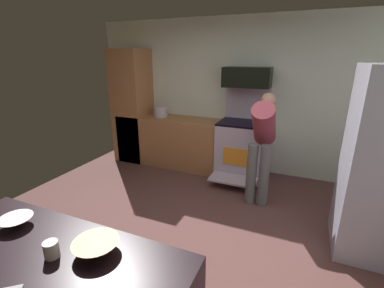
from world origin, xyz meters
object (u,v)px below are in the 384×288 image
at_px(mixing_bowl_large, 16,222).
at_px(mug_coffee, 51,249).
at_px(stock_pot, 161,112).
at_px(microwave, 247,77).
at_px(person_cook, 262,140).
at_px(oven_range, 242,147).
at_px(mixing_bowl_small, 96,247).

xyz_separation_m(mixing_bowl_large, mug_coffee, (0.46, -0.12, 0.02)).
bearing_deg(stock_pot, microwave, 2.97).
bearing_deg(mixing_bowl_large, mug_coffee, -14.17).
bearing_deg(mug_coffee, person_cook, 74.91).
relative_size(person_cook, mug_coffee, 15.51).
bearing_deg(person_cook, stock_pot, 160.28).
bearing_deg(person_cook, microwave, 118.03).
bearing_deg(oven_range, person_cook, -58.81).
bearing_deg(microwave, mixing_bowl_large, -102.97).
relative_size(mug_coffee, stock_pot, 0.37).
relative_size(oven_range, stock_pot, 5.81).
xyz_separation_m(microwave, stock_pot, (-1.54, -0.08, -0.67)).
distance_m(oven_range, person_cook, 0.89).
height_order(person_cook, mixing_bowl_small, person_cook).
bearing_deg(microwave, stock_pot, -177.03).
distance_m(mixing_bowl_large, mixing_bowl_small, 0.66).
xyz_separation_m(microwave, mug_coffee, (-0.32, -3.50, -0.71)).
relative_size(microwave, person_cook, 0.50).
xyz_separation_m(mixing_bowl_large, stock_pot, (-0.76, 3.30, 0.06)).
xyz_separation_m(mixing_bowl_large, mixing_bowl_small, (0.66, 0.01, 0.00)).
relative_size(mixing_bowl_large, mixing_bowl_small, 0.80).
height_order(mixing_bowl_small, mug_coffee, mug_coffee).
bearing_deg(mixing_bowl_large, mixing_bowl_small, 0.82).
bearing_deg(microwave, oven_range, -90.00).
bearing_deg(mixing_bowl_small, stock_pot, 113.43).
relative_size(person_cook, stock_pot, 5.78).
xyz_separation_m(oven_range, microwave, (-0.00, 0.09, 1.15)).
bearing_deg(mug_coffee, stock_pot, 109.73).
bearing_deg(microwave, mixing_bowl_small, -91.95).
distance_m(mixing_bowl_large, mug_coffee, 0.48).
height_order(mixing_bowl_large, mixing_bowl_small, mixing_bowl_small).
height_order(mixing_bowl_large, mug_coffee, mug_coffee).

